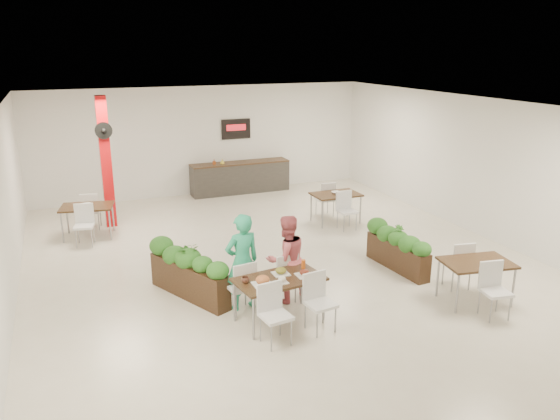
{
  "coord_description": "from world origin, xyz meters",
  "views": [
    {
      "loc": [
        -4.03,
        -9.77,
        4.3
      ],
      "look_at": [
        0.01,
        0.06,
        1.1
      ],
      "focal_mm": 35.0,
      "sensor_mm": 36.0,
      "label": 1
    }
  ],
  "objects_px": {
    "service_counter": "(240,177)",
    "side_table_c": "(476,268)",
    "planter_left": "(189,270)",
    "planter_right": "(398,246)",
    "side_table_a": "(87,211)",
    "red_column": "(106,161)",
    "main_table": "(279,285)",
    "side_table_b": "(336,198)",
    "diner_woman": "(286,259)",
    "diner_man": "(242,262)"
  },
  "relations": [
    {
      "from": "diner_woman",
      "to": "planter_left",
      "type": "distance_m",
      "value": 1.75
    },
    {
      "from": "diner_woman",
      "to": "side_table_b",
      "type": "distance_m",
      "value": 4.63
    },
    {
      "from": "service_counter",
      "to": "main_table",
      "type": "bearing_deg",
      "value": -104.01
    },
    {
      "from": "service_counter",
      "to": "main_table",
      "type": "xyz_separation_m",
      "value": [
        -2.0,
        -8.01,
        0.14
      ]
    },
    {
      "from": "service_counter",
      "to": "planter_left",
      "type": "relative_size",
      "value": 1.63
    },
    {
      "from": "red_column",
      "to": "service_counter",
      "type": "height_order",
      "value": "red_column"
    },
    {
      "from": "red_column",
      "to": "side_table_c",
      "type": "xyz_separation_m",
      "value": [
        5.42,
        -6.79,
        -1.02
      ]
    },
    {
      "from": "diner_woman",
      "to": "side_table_b",
      "type": "relative_size",
      "value": 0.96
    },
    {
      "from": "main_table",
      "to": "diner_man",
      "type": "relative_size",
      "value": 1.05
    },
    {
      "from": "side_table_a",
      "to": "planter_right",
      "type": "bearing_deg",
      "value": -26.55
    },
    {
      "from": "red_column",
      "to": "side_table_a",
      "type": "xyz_separation_m",
      "value": [
        -0.57,
        -0.64,
        -1.02
      ]
    },
    {
      "from": "red_column",
      "to": "side_table_c",
      "type": "height_order",
      "value": "red_column"
    },
    {
      "from": "service_counter",
      "to": "diner_man",
      "type": "bearing_deg",
      "value": -108.01
    },
    {
      "from": "planter_left",
      "to": "side_table_c",
      "type": "bearing_deg",
      "value": -24.47
    },
    {
      "from": "side_table_b",
      "to": "side_table_c",
      "type": "bearing_deg",
      "value": -88.3
    },
    {
      "from": "main_table",
      "to": "side_table_c",
      "type": "xyz_separation_m",
      "value": [
        3.42,
        -0.64,
        -0.01
      ]
    },
    {
      "from": "red_column",
      "to": "planter_left",
      "type": "bearing_deg",
      "value": -79.57
    },
    {
      "from": "diner_man",
      "to": "side_table_c",
      "type": "distance_m",
      "value": 4.04
    },
    {
      "from": "planter_right",
      "to": "side_table_a",
      "type": "distance_m",
      "value": 7.1
    },
    {
      "from": "side_table_b",
      "to": "side_table_c",
      "type": "height_order",
      "value": "same"
    },
    {
      "from": "planter_right",
      "to": "side_table_b",
      "type": "distance_m",
      "value": 3.19
    },
    {
      "from": "planter_left",
      "to": "side_table_a",
      "type": "relative_size",
      "value": 1.1
    },
    {
      "from": "diner_woman",
      "to": "planter_right",
      "type": "bearing_deg",
      "value": -177.68
    },
    {
      "from": "side_table_c",
      "to": "planter_right",
      "type": "bearing_deg",
      "value": 112.9
    },
    {
      "from": "service_counter",
      "to": "side_table_a",
      "type": "bearing_deg",
      "value": -151.25
    },
    {
      "from": "planter_right",
      "to": "side_table_a",
      "type": "relative_size",
      "value": 1.06
    },
    {
      "from": "main_table",
      "to": "planter_right",
      "type": "xyz_separation_m",
      "value": [
        3.01,
        1.1,
        -0.15
      ]
    },
    {
      "from": "side_table_b",
      "to": "planter_left",
      "type": "bearing_deg",
      "value": -147.05
    },
    {
      "from": "planter_left",
      "to": "side_table_b",
      "type": "distance_m",
      "value": 5.27
    },
    {
      "from": "service_counter",
      "to": "side_table_b",
      "type": "xyz_separation_m",
      "value": [
        1.3,
        -3.73,
        0.14
      ]
    },
    {
      "from": "side_table_a",
      "to": "side_table_c",
      "type": "distance_m",
      "value": 8.58
    },
    {
      "from": "diner_woman",
      "to": "main_table",
      "type": "bearing_deg",
      "value": 50.64
    },
    {
      "from": "planter_left",
      "to": "planter_right",
      "type": "bearing_deg",
      "value": -4.51
    },
    {
      "from": "diner_man",
      "to": "planter_right",
      "type": "xyz_separation_m",
      "value": [
        3.4,
        0.45,
        -0.36
      ]
    },
    {
      "from": "main_table",
      "to": "diner_man",
      "type": "height_order",
      "value": "diner_man"
    },
    {
      "from": "planter_left",
      "to": "planter_right",
      "type": "relative_size",
      "value": 1.04
    },
    {
      "from": "side_table_a",
      "to": "planter_left",
      "type": "bearing_deg",
      "value": -58.89
    },
    {
      "from": "red_column",
      "to": "diner_woman",
      "type": "height_order",
      "value": "red_column"
    },
    {
      "from": "main_table",
      "to": "side_table_a",
      "type": "height_order",
      "value": "same"
    },
    {
      "from": "side_table_b",
      "to": "service_counter",
      "type": "bearing_deg",
      "value": 109.45
    },
    {
      "from": "planter_left",
      "to": "main_table",
      "type": "bearing_deg",
      "value": -51.6
    },
    {
      "from": "service_counter",
      "to": "diner_woman",
      "type": "xyz_separation_m",
      "value": [
        -1.59,
        -7.35,
        0.29
      ]
    },
    {
      "from": "planter_left",
      "to": "side_table_b",
      "type": "height_order",
      "value": "planter_left"
    },
    {
      "from": "service_counter",
      "to": "main_table",
      "type": "height_order",
      "value": "service_counter"
    },
    {
      "from": "diner_woman",
      "to": "service_counter",
      "type": "bearing_deg",
      "value": -109.62
    },
    {
      "from": "side_table_b",
      "to": "diner_woman",
      "type": "bearing_deg",
      "value": -128.36
    },
    {
      "from": "red_column",
      "to": "side_table_a",
      "type": "distance_m",
      "value": 1.33
    },
    {
      "from": "planter_right",
      "to": "side_table_c",
      "type": "bearing_deg",
      "value": -76.72
    },
    {
      "from": "diner_man",
      "to": "service_counter",
      "type": "bearing_deg",
      "value": -115.43
    },
    {
      "from": "service_counter",
      "to": "side_table_c",
      "type": "xyz_separation_m",
      "value": [
        1.42,
        -8.65,
        0.13
      ]
    }
  ]
}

